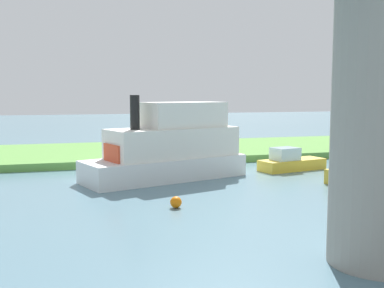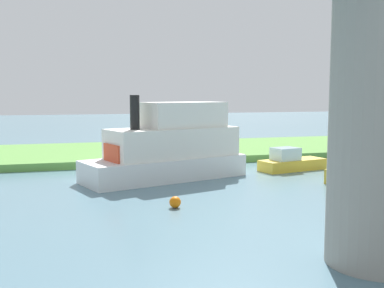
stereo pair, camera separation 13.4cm
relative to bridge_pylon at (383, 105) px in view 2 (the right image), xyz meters
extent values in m
plane|color=slate|center=(1.95, -19.55, -4.56)|extent=(160.00, 160.00, 0.00)
cube|color=#5B9342|center=(1.95, -25.55, -4.31)|extent=(80.00, 12.00, 0.50)
cylinder|color=#9E998E|center=(0.00, 0.00, 0.00)|extent=(2.93, 2.93, 9.12)
cylinder|color=#2D334C|center=(-3.07, -20.48, -3.79)|extent=(0.29, 0.29, 0.55)
cylinder|color=red|center=(-3.07, -20.48, -3.21)|extent=(0.47, 0.47, 0.60)
sphere|color=tan|center=(-3.07, -20.48, -2.79)|extent=(0.24, 0.24, 0.24)
cylinder|color=brown|center=(-3.61, -20.60, -3.56)|extent=(0.20, 0.20, 1.00)
cube|color=white|center=(3.01, -14.81, -3.94)|extent=(9.89, 5.86, 1.25)
cube|color=white|center=(2.52, -14.97, -2.48)|extent=(8.01, 4.99, 1.67)
cube|color=white|center=(1.82, -15.19, -0.91)|extent=(5.19, 3.70, 1.46)
cylinder|color=black|center=(4.80, -14.23, -0.70)|extent=(0.52, 0.52, 1.88)
cube|color=#D84C2D|center=(5.39, -14.04, -2.84)|extent=(2.16, 2.30, 0.94)
cube|color=gold|center=(-7.68, -10.70, -4.16)|extent=(5.39, 2.78, 0.80)
cube|color=silver|center=(-7.01, -10.57, -3.31)|extent=(2.09, 1.79, 0.91)
cube|color=gold|center=(-5.51, -15.73, -4.22)|extent=(4.65, 2.52, 0.69)
cube|color=silver|center=(-4.94, -15.60, -3.48)|extent=(1.83, 1.58, 0.78)
sphere|color=orange|center=(4.06, -8.00, -4.31)|extent=(0.50, 0.50, 0.50)
camera|label=1|loc=(8.83, 11.27, 0.35)|focal=44.23mm
camera|label=2|loc=(8.70, 11.31, 0.35)|focal=44.23mm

